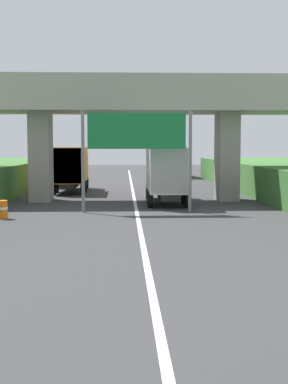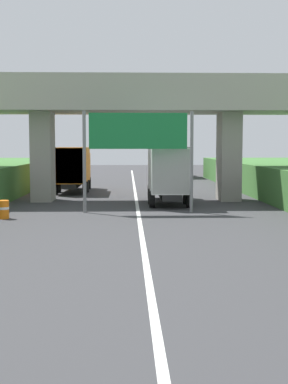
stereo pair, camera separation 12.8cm
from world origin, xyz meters
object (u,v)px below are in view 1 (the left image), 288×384
(overhead_highway_sign, at_px, (137,138))
(truck_yellow, at_px, (174,160))
(truck_silver, at_px, (166,172))
(construction_barrel_5, at_px, (2,209))
(truck_orange, at_px, (71,167))

(overhead_highway_sign, height_order, truck_yellow, overhead_highway_sign)
(truck_silver, bearing_deg, overhead_highway_sign, -113.65)
(truck_silver, distance_m, truck_yellow, 27.79)
(overhead_highway_sign, xyz_separation_m, truck_yellow, (5.01, 31.96, -2.05))
(truck_yellow, bearing_deg, truck_silver, -96.43)
(truck_silver, bearing_deg, truck_yellow, 83.57)
(truck_silver, relative_size, construction_barrel_5, 8.11)
(truck_silver, relative_size, truck_orange, 1.00)
(truck_silver, height_order, truck_yellow, same)
(truck_silver, distance_m, construction_barrel_5, 10.90)
(truck_silver, xyz_separation_m, construction_barrel_5, (-8.55, -6.59, -1.47))
(overhead_highway_sign, xyz_separation_m, truck_orange, (-4.76, 12.72, -2.05))
(truck_silver, bearing_deg, construction_barrel_5, -142.38)
(truck_orange, distance_m, construction_barrel_5, 15.16)
(truck_yellow, bearing_deg, construction_barrel_5, -108.82)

